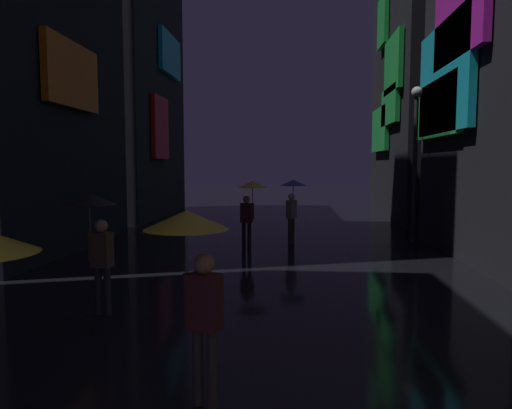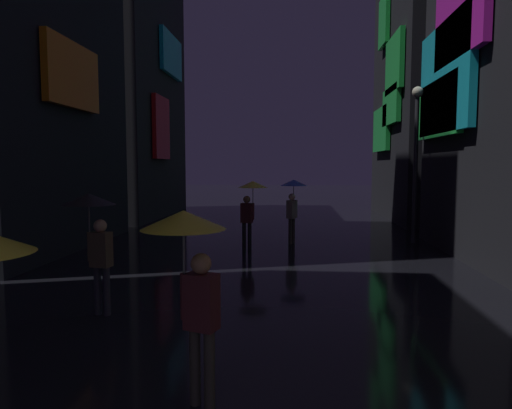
{
  "view_description": "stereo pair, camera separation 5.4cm",
  "coord_description": "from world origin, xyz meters",
  "px_view_note": "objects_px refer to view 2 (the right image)",
  "views": [
    {
      "loc": [
        0.94,
        -0.55,
        2.59
      ],
      "look_at": [
        0.0,
        11.32,
        1.57
      ],
      "focal_mm": 32.0,
      "sensor_mm": 36.0,
      "label": 1
    },
    {
      "loc": [
        0.99,
        -0.55,
        2.59
      ],
      "look_at": [
        0.0,
        11.32,
        1.57
      ],
      "focal_mm": 32.0,
      "sensor_mm": 36.0,
      "label": 2
    }
  ],
  "objects_px": {
    "pedestrian_far_right_blue": "(293,193)",
    "streetlamp_right_far": "(416,145)",
    "pedestrian_midstreet_centre_yellow": "(189,253)",
    "pedestrian_foreground_right_yellow": "(251,196)",
    "pedestrian_foreground_left_black": "(93,219)"
  },
  "relations": [
    {
      "from": "pedestrian_far_right_blue",
      "to": "streetlamp_right_far",
      "type": "height_order",
      "value": "streetlamp_right_far"
    },
    {
      "from": "pedestrian_midstreet_centre_yellow",
      "to": "pedestrian_foreground_right_yellow",
      "type": "distance_m",
      "value": 9.06
    },
    {
      "from": "pedestrian_midstreet_centre_yellow",
      "to": "pedestrian_foreground_left_black",
      "type": "height_order",
      "value": "same"
    },
    {
      "from": "pedestrian_foreground_left_black",
      "to": "pedestrian_midstreet_centre_yellow",
      "type": "bearing_deg",
      "value": -50.27
    },
    {
      "from": "pedestrian_midstreet_centre_yellow",
      "to": "streetlamp_right_far",
      "type": "relative_size",
      "value": 0.41
    },
    {
      "from": "pedestrian_midstreet_centre_yellow",
      "to": "streetlamp_right_far",
      "type": "distance_m",
      "value": 12.11
    },
    {
      "from": "pedestrian_midstreet_centre_yellow",
      "to": "streetlamp_right_far",
      "type": "xyz_separation_m",
      "value": [
        5.1,
        10.87,
        1.59
      ]
    },
    {
      "from": "streetlamp_right_far",
      "to": "pedestrian_far_right_blue",
      "type": "bearing_deg",
      "value": -173.98
    },
    {
      "from": "pedestrian_foreground_right_yellow",
      "to": "streetlamp_right_far",
      "type": "bearing_deg",
      "value": 18.86
    },
    {
      "from": "pedestrian_foreground_right_yellow",
      "to": "pedestrian_far_right_blue",
      "type": "bearing_deg",
      "value": 47.49
    },
    {
      "from": "pedestrian_midstreet_centre_yellow",
      "to": "pedestrian_far_right_blue",
      "type": "xyz_separation_m",
      "value": [
        1.06,
        10.44,
        0.0
      ]
    },
    {
      "from": "streetlamp_right_far",
      "to": "pedestrian_midstreet_centre_yellow",
      "type": "bearing_deg",
      "value": -115.14
    },
    {
      "from": "pedestrian_far_right_blue",
      "to": "pedestrian_midstreet_centre_yellow",
      "type": "bearing_deg",
      "value": -95.82
    },
    {
      "from": "pedestrian_far_right_blue",
      "to": "pedestrian_foreground_left_black",
      "type": "relative_size",
      "value": 1.0
    },
    {
      "from": "streetlamp_right_far",
      "to": "pedestrian_foreground_right_yellow",
      "type": "bearing_deg",
      "value": -161.14
    }
  ]
}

